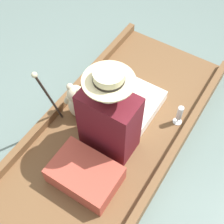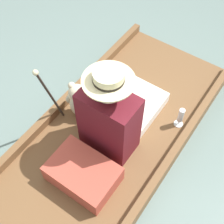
# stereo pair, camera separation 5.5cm
# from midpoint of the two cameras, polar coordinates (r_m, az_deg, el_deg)

# --- Properties ---
(ground_plane) EXTENTS (16.00, 16.00, 0.00)m
(ground_plane) POSITION_cam_midpoint_polar(r_m,az_deg,el_deg) (2.76, 0.25, -5.53)
(ground_plane) COLOR slate
(punt_boat) EXTENTS (1.12, 2.54, 0.20)m
(punt_boat) POSITION_cam_midpoint_polar(r_m,az_deg,el_deg) (2.70, 0.25, -4.82)
(punt_boat) COLOR brown
(punt_boat) RESTS_ON ground_plane
(seat_cushion) EXTENTS (0.51, 0.36, 0.18)m
(seat_cushion) POSITION_cam_midpoint_polar(r_m,az_deg,el_deg) (2.40, -4.64, -11.17)
(seat_cushion) COLOR #B24738
(seat_cushion) RESTS_ON punt_boat
(seated_person) EXTENTS (0.43, 0.84, 0.86)m
(seated_person) POSITION_cam_midpoint_polar(r_m,az_deg,el_deg) (2.40, 1.31, -0.37)
(seated_person) COLOR white
(seated_person) RESTS_ON punt_boat
(teddy_bear) EXTENTS (0.27, 0.16, 0.38)m
(teddy_bear) POSITION_cam_midpoint_polar(r_m,az_deg,el_deg) (2.65, -5.58, 1.99)
(teddy_bear) COLOR beige
(teddy_bear) RESTS_ON punt_boat
(wine_glass) EXTENTS (0.08, 0.08, 0.20)m
(wine_glass) POSITION_cam_midpoint_polar(r_m,az_deg,el_deg) (2.69, 13.02, -0.76)
(wine_glass) COLOR silver
(wine_glass) RESTS_ON punt_boat
(walking_cane) EXTENTS (0.04, 0.19, 0.72)m
(walking_cane) POSITION_cam_midpoint_polar(r_m,az_deg,el_deg) (2.42, -10.98, 3.66)
(walking_cane) COLOR #2D2823
(walking_cane) RESTS_ON punt_boat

